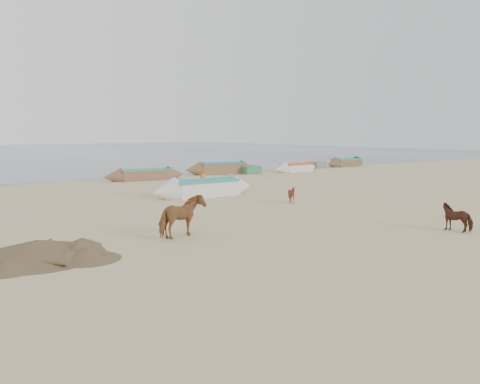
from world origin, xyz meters
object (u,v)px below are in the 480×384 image
(calf_front, at_px, (292,195))
(cow_adult, at_px, (182,217))
(calf_right, at_px, (458,217))
(near_canoe, at_px, (204,188))

(calf_front, bearing_deg, cow_adult, -85.50)
(calf_front, xyz_separation_m, calf_right, (0.49, -7.97, 0.05))
(cow_adult, distance_m, calf_right, 9.29)
(cow_adult, bearing_deg, calf_right, -133.37)
(calf_front, height_order, near_canoe, near_canoe)
(cow_adult, height_order, calf_right, cow_adult)
(near_canoe, bearing_deg, calf_right, -79.20)
(cow_adult, xyz_separation_m, calf_front, (7.70, 3.58, -0.26))
(cow_adult, distance_m, near_canoe, 9.84)
(near_canoe, bearing_deg, calf_front, -65.86)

